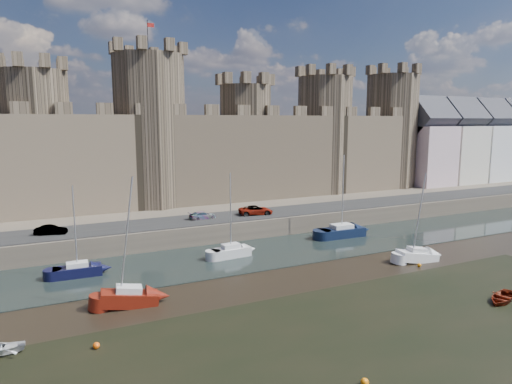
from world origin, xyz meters
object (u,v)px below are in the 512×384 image
(car_2, at_px, (202,215))
(sailboat_2, at_px, (231,251))
(sailboat_3, at_px, (342,231))
(sailboat_1, at_px, (77,270))
(sailboat_5, at_px, (417,255))
(sailboat_4, at_px, (129,297))
(car_1, at_px, (51,230))
(car_3, at_px, (256,210))

(car_2, bearing_deg, sailboat_2, 175.01)
(sailboat_2, bearing_deg, sailboat_3, 2.23)
(sailboat_1, xyz_separation_m, sailboat_3, (33.60, 1.36, 0.09))
(sailboat_2, xyz_separation_m, sailboat_5, (18.29, -10.42, -0.07))
(sailboat_4, distance_m, sailboat_5, 31.48)
(car_2, xyz_separation_m, sailboat_4, (-13.27, -19.27, -2.23))
(sailboat_3, height_order, sailboat_4, sailboat_3)
(car_2, height_order, sailboat_3, sailboat_3)
(sailboat_3, bearing_deg, sailboat_2, -171.64)
(car_1, distance_m, car_3, 26.39)
(sailboat_5, bearing_deg, car_2, 139.74)
(sailboat_3, height_order, sailboat_5, sailboat_3)
(sailboat_5, bearing_deg, sailboat_2, 158.63)
(car_1, xyz_separation_m, car_3, (26.39, -0.10, 0.08))
(sailboat_1, height_order, sailboat_5, sailboat_5)
(sailboat_2, relative_size, sailboat_4, 0.88)
(car_2, xyz_separation_m, car_3, (7.70, -0.59, 0.14))
(car_2, distance_m, sailboat_4, 23.50)
(sailboat_4, bearing_deg, car_2, 62.73)
(car_2, relative_size, sailboat_4, 0.33)
(sailboat_1, bearing_deg, sailboat_3, 4.40)
(sailboat_1, xyz_separation_m, sailboat_2, (16.53, -0.64, 0.04))
(car_3, height_order, sailboat_5, sailboat_5)
(sailboat_1, distance_m, sailboat_4, 10.30)
(sailboat_2, height_order, sailboat_5, sailboat_5)
(sailboat_2, bearing_deg, sailboat_1, 173.34)
(sailboat_2, distance_m, sailboat_3, 17.19)
(car_2, relative_size, sailboat_3, 0.33)
(sailboat_5, bearing_deg, sailboat_1, 170.68)
(sailboat_4, height_order, sailboat_5, sailboat_4)
(car_1, bearing_deg, sailboat_2, -102.97)
(sailboat_4, bearing_deg, sailboat_2, 41.92)
(car_2, xyz_separation_m, sailboat_2, (-0.11, -10.18, -2.24))
(car_1, relative_size, sailboat_1, 0.38)
(car_3, bearing_deg, sailboat_1, 120.41)
(sailboat_3, distance_m, sailboat_5, 12.48)
(car_1, xyz_separation_m, car_2, (18.69, 0.49, -0.05))
(car_2, height_order, sailboat_1, sailboat_1)
(sailboat_2, xyz_separation_m, sailboat_4, (-13.16, -9.09, 0.01))
(sailboat_2, xyz_separation_m, sailboat_3, (17.07, 2.00, 0.05))
(sailboat_2, bearing_deg, car_3, 46.39)
(car_2, distance_m, sailboat_5, 27.57)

